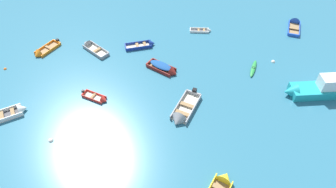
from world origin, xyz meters
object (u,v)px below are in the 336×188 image
object	(u,v)px
rowboat_grey_outer_left	(181,115)
mooring_buoy_midfield	(273,62)
rowboat_white_back_row_right	(205,31)
rowboat_deep_blue_back_row_left	(146,45)
rowboat_yellow_far_left	(221,186)
rowboat_white_back_row_center	(14,112)
rowboat_red_center	(99,99)
rowboat_grey_distant_center	(90,46)
mooring_buoy_trailing	(51,141)
mooring_buoy_near_foreground	(5,69)
rowboat_orange_cluster_inner	(42,52)
motor_launch_turquoise_near_camera	(318,89)
kayak_green_outer_right	(253,68)
rowboat_blue_far_right	(294,24)
rowboat_maroon_midfield_left	(166,69)

from	to	relation	value
rowboat_grey_outer_left	mooring_buoy_midfield	size ratio (longest dim) A/B	10.61
rowboat_white_back_row_right	rowboat_deep_blue_back_row_left	size ratio (longest dim) A/B	0.78
rowboat_yellow_far_left	rowboat_white_back_row_center	distance (m)	20.64
rowboat_red_center	rowboat_grey_distant_center	world-z (taller)	rowboat_grey_distant_center
mooring_buoy_trailing	mooring_buoy_near_foreground	distance (m)	12.54
rowboat_white_back_row_center	mooring_buoy_near_foreground	bearing A→B (deg)	106.05
rowboat_red_center	rowboat_orange_cluster_inner	world-z (taller)	rowboat_orange_cluster_inner
motor_launch_turquoise_near_camera	rowboat_white_back_row_center	bearing A→B (deg)	173.42
rowboat_deep_blue_back_row_left	kayak_green_outer_right	size ratio (longest dim) A/B	1.33
rowboat_deep_blue_back_row_left	mooring_buoy_trailing	distance (m)	16.21
motor_launch_turquoise_near_camera	mooring_buoy_midfield	xyz separation A→B (m)	(-2.02, 5.72, -0.74)
rowboat_deep_blue_back_row_left	rowboat_blue_far_right	distance (m)	20.06
rowboat_blue_far_right	mooring_buoy_near_foreground	bearing A→B (deg)	-177.32
mooring_buoy_trailing	mooring_buoy_midfield	world-z (taller)	mooring_buoy_trailing
rowboat_blue_far_right	rowboat_deep_blue_back_row_left	bearing A→B (deg)	-178.34
rowboat_maroon_midfield_left	rowboat_white_back_row_right	bearing A→B (deg)	45.25
rowboat_red_center	rowboat_blue_far_right	distance (m)	27.46
rowboat_maroon_midfield_left	mooring_buoy_near_foreground	xyz separation A→B (m)	(-17.68, 3.95, -0.31)
rowboat_red_center	rowboat_white_back_row_center	distance (m)	8.16
rowboat_deep_blue_back_row_left	rowboat_blue_far_right	bearing A→B (deg)	1.66
rowboat_yellow_far_left	kayak_green_outer_right	world-z (taller)	rowboat_yellow_far_left
rowboat_grey_outer_left	rowboat_yellow_far_left	size ratio (longest dim) A/B	1.09
rowboat_red_center	mooring_buoy_trailing	size ratio (longest dim) A/B	6.18
rowboat_yellow_far_left	mooring_buoy_near_foreground	bearing A→B (deg)	135.90
rowboat_deep_blue_back_row_left	motor_launch_turquoise_near_camera	distance (m)	19.81
kayak_green_outer_right	mooring_buoy_midfield	world-z (taller)	kayak_green_outer_right
rowboat_yellow_far_left	rowboat_red_center	bearing A→B (deg)	127.63
rowboat_grey_outer_left	rowboat_white_back_row_center	world-z (taller)	rowboat_grey_outer_left
rowboat_blue_far_right	mooring_buoy_midfield	size ratio (longest dim) A/B	9.41
kayak_green_outer_right	rowboat_grey_distant_center	distance (m)	19.48
rowboat_red_center	rowboat_yellow_far_left	distance (m)	14.73
mooring_buoy_midfield	rowboat_red_center	bearing A→B (deg)	-174.14
rowboat_deep_blue_back_row_left	rowboat_grey_distant_center	size ratio (longest dim) A/B	0.93
rowboat_yellow_far_left	rowboat_orange_cluster_inner	size ratio (longest dim) A/B	1.26
motor_launch_turquoise_near_camera	rowboat_red_center	bearing A→B (deg)	170.53
rowboat_grey_outer_left	rowboat_white_back_row_right	bearing A→B (deg)	64.65
kayak_green_outer_right	mooring_buoy_midfield	bearing A→B (deg)	15.77
rowboat_maroon_midfield_left	mooring_buoy_near_foreground	size ratio (longest dim) A/B	10.70
rowboat_grey_outer_left	rowboat_yellow_far_left	world-z (taller)	rowboat_grey_outer_left
motor_launch_turquoise_near_camera	mooring_buoy_near_foreground	bearing A→B (deg)	161.76
rowboat_yellow_far_left	rowboat_grey_distant_center	world-z (taller)	rowboat_yellow_far_left
rowboat_white_back_row_right	rowboat_grey_distant_center	distance (m)	14.68
rowboat_yellow_far_left	mooring_buoy_midfield	bearing A→B (deg)	51.38
rowboat_deep_blue_back_row_left	motor_launch_turquoise_near_camera	bearing A→B (deg)	-36.30
rowboat_maroon_midfield_left	rowboat_red_center	bearing A→B (deg)	-158.21
rowboat_blue_far_right	rowboat_yellow_far_left	distance (m)	26.53
mooring_buoy_trailing	mooring_buoy_near_foreground	bearing A→B (deg)	116.90
rowboat_maroon_midfield_left	mooring_buoy_midfield	bearing A→B (deg)	-4.30
rowboat_red_center	rowboat_yellow_far_left	world-z (taller)	rowboat_yellow_far_left
mooring_buoy_trailing	rowboat_yellow_far_left	bearing A→B (deg)	-28.77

